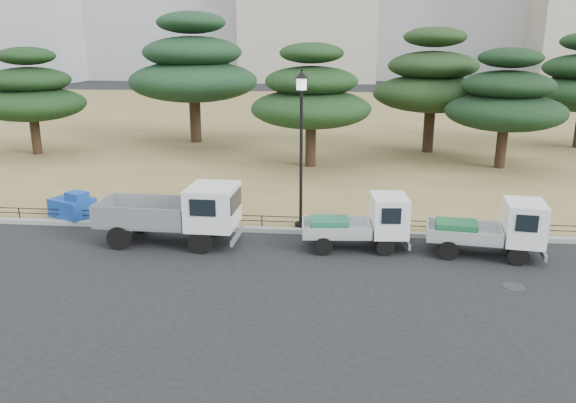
# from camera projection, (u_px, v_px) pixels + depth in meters

# --- Properties ---
(ground) EXTENTS (220.00, 220.00, 0.00)m
(ground) POSITION_uv_depth(u_px,v_px,m) (281.00, 261.00, 16.98)
(ground) COLOR black
(lawn) EXTENTS (120.00, 56.00, 0.15)m
(lawn) POSITION_uv_depth(u_px,v_px,m) (325.00, 122.00, 46.22)
(lawn) COLOR olive
(lawn) RESTS_ON ground
(curb) EXTENTS (120.00, 0.25, 0.16)m
(curb) POSITION_uv_depth(u_px,v_px,m) (290.00, 231.00, 19.44)
(curb) COLOR gray
(curb) RESTS_ON ground
(truck_large) EXTENTS (4.55, 1.91, 1.97)m
(truck_large) POSITION_uv_depth(u_px,v_px,m) (177.00, 211.00, 18.18)
(truck_large) COLOR black
(truck_large) RESTS_ON ground
(truck_kei_front) EXTENTS (3.39, 1.69, 1.73)m
(truck_kei_front) POSITION_uv_depth(u_px,v_px,m) (363.00, 223.00, 17.78)
(truck_kei_front) COLOR black
(truck_kei_front) RESTS_ON ground
(truck_kei_rear) EXTENTS (3.54, 1.83, 1.77)m
(truck_kei_rear) POSITION_uv_depth(u_px,v_px,m) (494.00, 228.00, 17.14)
(truck_kei_rear) COLOR black
(truck_kei_rear) RESTS_ON ground
(street_lamp) EXTENTS (0.48, 0.48, 5.31)m
(street_lamp) POSITION_uv_depth(u_px,v_px,m) (301.00, 124.00, 18.69)
(street_lamp) COLOR black
(street_lamp) RESTS_ON lawn
(pipe_fence) EXTENTS (38.00, 0.04, 0.40)m
(pipe_fence) POSITION_uv_depth(u_px,v_px,m) (290.00, 219.00, 19.49)
(pipe_fence) COLOR black
(pipe_fence) RESTS_ON lawn
(tarp_pile) EXTENTS (1.77, 1.57, 0.97)m
(tarp_pile) POSITION_uv_depth(u_px,v_px,m) (73.00, 206.00, 20.70)
(tarp_pile) COLOR #14409E
(tarp_pile) RESTS_ON lawn
(manhole) EXTENTS (0.60, 0.60, 0.01)m
(manhole) POSITION_uv_depth(u_px,v_px,m) (514.00, 287.00, 15.16)
(manhole) COLOR #2D2D30
(manhole) RESTS_ON ground
(pine_west_far) EXTENTS (5.94, 5.94, 6.00)m
(pine_west_far) POSITION_uv_depth(u_px,v_px,m) (31.00, 93.00, 31.50)
(pine_west_far) COLOR black
(pine_west_far) RESTS_ON lawn
(pine_west_near) EXTENTS (8.07, 8.07, 8.07)m
(pine_west_near) POSITION_uv_depth(u_px,v_px,m) (193.00, 68.00, 35.13)
(pine_west_near) COLOR black
(pine_west_near) RESTS_ON lawn
(pine_center_left) EXTENTS (6.13, 6.13, 6.23)m
(pine_center_left) POSITION_uv_depth(u_px,v_px,m) (311.00, 96.00, 28.30)
(pine_center_left) COLOR black
(pine_center_left) RESTS_ON lawn
(pine_center_right) EXTENTS (6.66, 6.66, 7.07)m
(pine_center_right) POSITION_uv_depth(u_px,v_px,m) (432.00, 81.00, 31.97)
(pine_center_right) COLOR black
(pine_center_right) RESTS_ON lawn
(pine_east_near) EXTENTS (5.93, 5.93, 5.99)m
(pine_east_near) POSITION_uv_depth(u_px,v_px,m) (506.00, 100.00, 27.96)
(pine_east_near) COLOR black
(pine_east_near) RESTS_ON lawn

